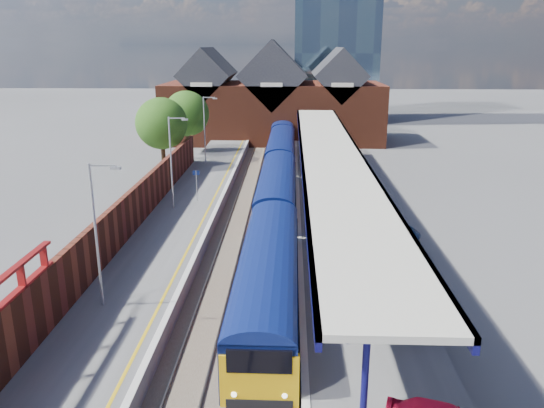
{
  "coord_description": "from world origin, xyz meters",
  "views": [
    {
      "loc": [
        2.52,
        -16.87,
        13.08
      ],
      "look_at": [
        1.28,
        17.92,
        2.6
      ],
      "focal_mm": 35.0,
      "sensor_mm": 36.0,
      "label": 1
    }
  ],
  "objects": [
    {
      "name": "left_platform",
      "position": [
        -5.5,
        20.0,
        0.5
      ],
      "size": [
        5.0,
        76.0,
        1.0
      ],
      "primitive_type": "cube",
      "color": "#565659",
      "rests_on": "ground"
    },
    {
      "name": "brick_wall",
      "position": [
        -8.1,
        13.54,
        2.45
      ],
      "size": [
        0.35,
        50.0,
        3.86
      ],
      "color": "maroon",
      "rests_on": "left_platform"
    },
    {
      "name": "yellow_line",
      "position": [
        -3.75,
        20.0,
        1.01
      ],
      "size": [
        0.14,
        76.0,
        0.01
      ],
      "primitive_type": "cube",
      "color": "yellow",
      "rests_on": "left_platform"
    },
    {
      "name": "lamp_post_d",
      "position": [
        -6.36,
        38.0,
        4.99
      ],
      "size": [
        1.48,
        0.18,
        7.0
      ],
      "color": "#A5A8AA",
      "rests_on": "left_platform"
    },
    {
      "name": "train",
      "position": [
        1.49,
        31.94,
        2.12
      ],
      "size": [
        2.91,
        65.92,
        3.45
      ],
      "color": "navy",
      "rests_on": "ground"
    },
    {
      "name": "coping_left",
      "position": [
        -3.15,
        20.0,
        1.02
      ],
      "size": [
        0.3,
        76.0,
        0.05
      ],
      "primitive_type": "cube",
      "color": "silver",
      "rests_on": "left_platform"
    },
    {
      "name": "platform_sign",
      "position": [
        -5.0,
        24.0,
        2.69
      ],
      "size": [
        0.55,
        0.08,
        2.5
      ],
      "color": "#A5A8AA",
      "rests_on": "left_platform"
    },
    {
      "name": "tree_far",
      "position": [
        -9.35,
        43.91,
        5.35
      ],
      "size": [
        5.2,
        5.2,
        8.1
      ],
      "color": "#382314",
      "rests_on": "ground"
    },
    {
      "name": "canopy",
      "position": [
        5.48,
        21.95,
        5.25
      ],
      "size": [
        4.5,
        52.0,
        4.48
      ],
      "color": "#0F0D51",
      "rests_on": "right_platform"
    },
    {
      "name": "tree_near",
      "position": [
        -10.35,
        35.91,
        5.35
      ],
      "size": [
        5.2,
        5.2,
        8.1
      ],
      "color": "#382314",
      "rests_on": "ground"
    },
    {
      "name": "station_building",
      "position": [
        0.0,
        58.0,
        5.45
      ],
      "size": [
        30.0,
        12.12,
        13.78
      ],
      "color": "maroon",
      "rests_on": "ground"
    },
    {
      "name": "lamp_post_b",
      "position": [
        -6.36,
        6.0,
        4.99
      ],
      "size": [
        1.48,
        0.18,
        7.0
      ],
      "color": "#A5A8AA",
      "rests_on": "left_platform"
    },
    {
      "name": "glass_tower",
      "position": [
        10.0,
        80.0,
        20.2
      ],
      "size": [
        14.2,
        14.2,
        40.3
      ],
      "color": "slate",
      "rests_on": "ground"
    },
    {
      "name": "rails",
      "position": [
        0.0,
        20.0,
        0.12
      ],
      "size": [
        4.51,
        76.0,
        0.14
      ],
      "color": "slate",
      "rests_on": "ground"
    },
    {
      "name": "parked_car_blue",
      "position": [
        8.5,
        15.45,
        1.66
      ],
      "size": [
        5.15,
        3.45,
        1.31
      ],
      "primitive_type": "imported",
      "rotation": [
        0.0,
        0.0,
        1.28
      ],
      "color": "navy",
      "rests_on": "right_platform"
    },
    {
      "name": "parked_car_dark",
      "position": [
        7.52,
        4.29,
        1.57
      ],
      "size": [
        4.26,
        2.99,
        1.15
      ],
      "primitive_type": "imported",
      "rotation": [
        0.0,
        0.0,
        1.18
      ],
      "color": "black",
      "rests_on": "right_platform"
    },
    {
      "name": "parked_car_silver",
      "position": [
        8.06,
        15.46,
        1.62
      ],
      "size": [
        3.98,
        2.14,
        1.24
      ],
      "primitive_type": "imported",
      "rotation": [
        0.0,
        0.0,
        1.8
      ],
      "color": "#BCBDC2",
      "rests_on": "right_platform"
    },
    {
      "name": "ballast_bed",
      "position": [
        0.0,
        20.0,
        0.03
      ],
      "size": [
        6.0,
        76.0,
        0.06
      ],
      "primitive_type": "cube",
      "color": "#473D33",
      "rests_on": "ground"
    },
    {
      "name": "right_platform",
      "position": [
        6.0,
        20.0,
        0.5
      ],
      "size": [
        6.0,
        76.0,
        1.0
      ],
      "primitive_type": "cube",
      "color": "#565659",
      "rests_on": "ground"
    },
    {
      "name": "coping_right",
      "position": [
        3.15,
        20.0,
        1.02
      ],
      "size": [
        0.3,
        76.0,
        0.05
      ],
      "primitive_type": "cube",
      "color": "silver",
      "rests_on": "right_platform"
    },
    {
      "name": "ground",
      "position": [
        0.0,
        30.0,
        0.0
      ],
      "size": [
        240.0,
        240.0,
        0.0
      ],
      "primitive_type": "plane",
      "color": "#5B5B5E",
      "rests_on": "ground"
    },
    {
      "name": "lamp_post_c",
      "position": [
        -6.36,
        22.0,
        4.99
      ],
      "size": [
        1.48,
        0.18,
        7.0
      ],
      "color": "#A5A8AA",
      "rests_on": "left_platform"
    }
  ]
}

